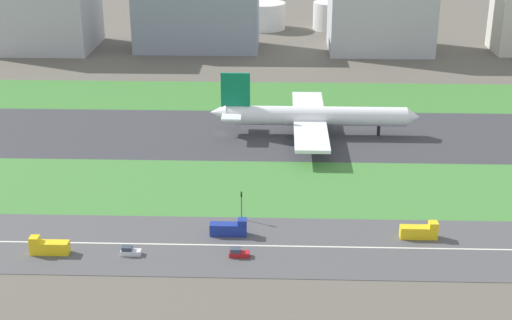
% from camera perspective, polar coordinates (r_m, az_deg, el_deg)
% --- Properties ---
extents(ground_plane, '(800.00, 800.00, 0.00)m').
position_cam_1_polar(ground_plane, '(234.28, -2.55, 2.01)').
color(ground_plane, '#5B564C').
extents(runway, '(280.00, 46.00, 0.10)m').
position_cam_1_polar(runway, '(234.27, -2.55, 2.02)').
color(runway, '#38383D').
rests_on(runway, ground_plane).
extents(grass_median_north, '(280.00, 36.00, 0.10)m').
position_cam_1_polar(grass_median_north, '(273.07, -1.90, 4.95)').
color(grass_median_north, '#3D7A33').
rests_on(grass_median_north, ground_plane).
extents(grass_median_south, '(280.00, 36.00, 0.10)m').
position_cam_1_polar(grass_median_south, '(196.36, -3.44, -2.06)').
color(grass_median_south, '#427F38').
rests_on(grass_median_south, ground_plane).
extents(highway, '(280.00, 28.00, 0.10)m').
position_cam_1_polar(highway, '(167.79, -4.42, -6.50)').
color(highway, '#4C4C4F').
rests_on(highway, ground_plane).
extents(highway_centerline, '(266.00, 0.50, 0.01)m').
position_cam_1_polar(highway_centerline, '(167.77, -4.42, -6.49)').
color(highway_centerline, silver).
rests_on(highway_centerline, highway).
extents(airliner, '(65.00, 56.00, 19.70)m').
position_cam_1_polar(airliner, '(231.75, 4.21, 3.38)').
color(airliner, white).
rests_on(airliner, runway).
extents(truck_0, '(8.40, 2.50, 4.00)m').
position_cam_1_polar(truck_0, '(173.52, 12.45, -5.38)').
color(truck_0, yellow).
rests_on(truck_0, highway).
extents(car_1, '(4.40, 1.80, 2.00)m').
position_cam_1_polar(car_1, '(162.27, -1.36, -7.14)').
color(car_1, '#B2191E').
rests_on(car_1, highway).
extents(car_4, '(4.40, 1.80, 2.00)m').
position_cam_1_polar(car_4, '(165.22, -9.64, -6.91)').
color(car_4, silver).
rests_on(car_4, highway).
extents(truck_1, '(8.40, 2.50, 4.00)m').
position_cam_1_polar(truck_1, '(170.87, -2.05, -5.28)').
color(truck_1, navy).
rests_on(truck_1, highway).
extents(truck_2, '(8.40, 2.50, 4.00)m').
position_cam_1_polar(truck_2, '(169.25, -15.62, -6.43)').
color(truck_2, yellow).
rests_on(truck_2, highway).
extents(traffic_light, '(0.36, 0.50, 7.20)m').
position_cam_1_polar(traffic_light, '(176.73, -1.12, -3.35)').
color(traffic_light, '#4C4C51').
rests_on(traffic_light, highway).
extents(hangar_building, '(55.21, 27.16, 34.44)m').
position_cam_1_polar(hangar_building, '(341.47, -4.56, 11.32)').
color(hangar_building, gray).
rests_on(hangar_building, ground_plane).
extents(fuel_tank_west, '(21.05, 21.05, 12.32)m').
position_cam_1_polar(fuel_tank_west, '(388.06, -4.59, 10.94)').
color(fuel_tank_west, silver).
rests_on(fuel_tank_west, ground_plane).
extents(fuel_tank_centre, '(22.54, 22.54, 13.19)m').
position_cam_1_polar(fuel_tank_centre, '(385.67, 0.56, 11.00)').
color(fuel_tank_centre, silver).
rests_on(fuel_tank_centre, ground_plane).
extents(fuel_tank_east, '(19.39, 19.39, 13.72)m').
position_cam_1_polar(fuel_tank_east, '(386.40, 5.86, 10.95)').
color(fuel_tank_east, silver).
rests_on(fuel_tank_east, ground_plane).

